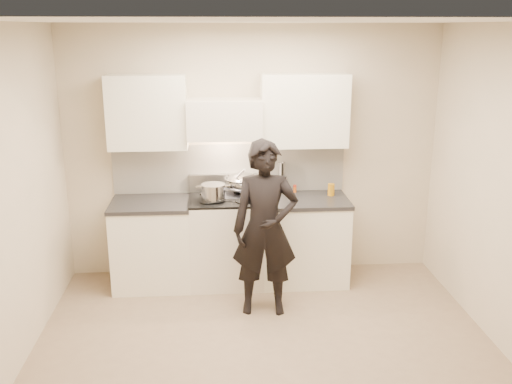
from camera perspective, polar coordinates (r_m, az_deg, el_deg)
The scene contains 11 objects.
ground_plane at distance 5.05m, azimuth 1.01°, elevation -15.61°, with size 4.00×4.00×0.00m, color #8A7459.
room_shell at distance 4.77m, azimuth 0.02°, elevation 3.35°, with size 4.04×3.54×2.70m.
stove at distance 6.10m, azimuth -2.98°, elevation -4.81°, with size 0.76×0.65×0.96m.
counter_right at distance 6.17m, azimuth 4.77°, elevation -4.72°, with size 0.92×0.67×0.92m.
counter_left at distance 6.14m, azimuth -10.31°, elevation -5.05°, with size 0.82×0.67×0.92m.
wok at distance 6.06m, azimuth -1.29°, elevation 0.97°, with size 0.41×0.49×0.33m.
stock_pot at distance 5.82m, azimuth -4.31°, elevation 0.01°, with size 0.35×0.25×0.16m.
utensil_crock at distance 6.20m, azimuth 2.55°, elevation 0.88°, with size 0.12×0.12×0.33m.
spice_jar at distance 6.23m, azimuth 3.90°, elevation 0.34°, with size 0.04×0.04×0.08m.
oil_glass at distance 6.15m, azimuth 7.52°, elevation 0.24°, with size 0.07×0.07×0.13m.
person at distance 5.34m, azimuth 0.91°, elevation -3.69°, with size 0.61×0.40×1.68m, color black.
Camera 1 is at (-0.40, -4.27, 2.66)m, focal length 40.00 mm.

